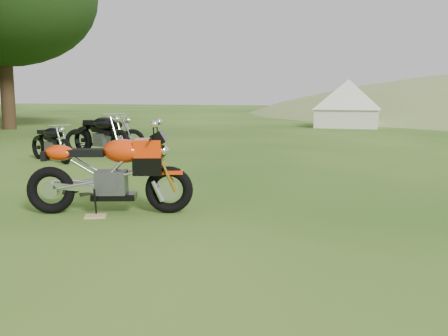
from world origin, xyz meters
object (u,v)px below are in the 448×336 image
at_px(plywood_board, 95,216).
at_px(vintage_moto_b, 51,142).
at_px(sport_motorcycle, 109,167).
at_px(vintage_moto_d, 101,133).
at_px(tent_left, 348,101).
at_px(vintage_moto_c, 105,134).

height_order(plywood_board, vintage_moto_b, vintage_moto_b).
relative_size(sport_motorcycle, vintage_moto_d, 0.93).
xyz_separation_m(vintage_moto_b, tent_left, (4.37, 14.43, 0.72)).
xyz_separation_m(vintage_moto_c, vintage_moto_d, (0.17, -0.40, 0.04)).
relative_size(sport_motorcycle, vintage_moto_b, 1.16).
relative_size(vintage_moto_c, vintage_moto_d, 0.92).
bearing_deg(tent_left, sport_motorcycle, -95.09).
height_order(sport_motorcycle, vintage_moto_d, sport_motorcycle).
relative_size(vintage_moto_c, tent_left, 0.72).
bearing_deg(sport_motorcycle, tent_left, 65.88).
bearing_deg(vintage_moto_c, plywood_board, -75.48).
bearing_deg(tent_left, vintage_moto_d, -110.35).
bearing_deg(tent_left, vintage_moto_c, -111.50).
xyz_separation_m(sport_motorcycle, vintage_moto_d, (-3.53, 4.79, -0.03)).
xyz_separation_m(plywood_board, vintage_moto_c, (-3.64, 5.42, 0.50)).
bearing_deg(sport_motorcycle, vintage_moto_b, 115.06).
distance_m(plywood_board, vintage_moto_b, 5.49).
bearing_deg(vintage_moto_b, tent_left, 95.64).
bearing_deg(vintage_moto_b, vintage_moto_c, 102.39).
distance_m(vintage_moto_b, tent_left, 15.10).
bearing_deg(vintage_moto_c, vintage_moto_d, -86.54).
height_order(sport_motorcycle, vintage_moto_c, sport_motorcycle).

